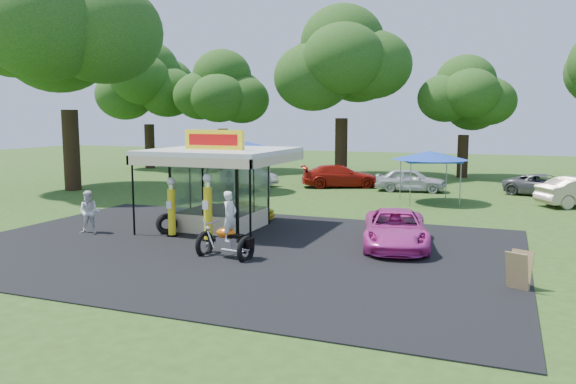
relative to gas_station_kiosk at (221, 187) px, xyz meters
name	(u,v)px	position (x,y,z in m)	size (l,w,h in m)	color
ground	(204,261)	(2.00, -4.99, -1.78)	(120.00, 120.00, 0.00)	#2D4816
asphalt_apron	(231,247)	(2.00, -2.99, -1.76)	(20.00, 14.00, 0.04)	black
gas_station_kiosk	(221,187)	(0.00, 0.00, 0.00)	(5.40, 5.40, 4.18)	white
gas_pump_left	(172,209)	(-1.03, -2.17, -0.65)	(0.44, 0.44, 2.36)	black
gas_pump_right	(208,209)	(0.72, -2.40, -0.54)	(0.48, 0.48, 2.59)	black
motorcycle	(228,232)	(2.62, -4.43, -0.86)	(2.05, 1.16, 2.37)	black
spare_tires	(167,224)	(-1.53, -1.81, -1.37)	(1.05, 0.97, 0.86)	black
a_frame_sign	(519,271)	(11.58, -4.62, -1.24)	(0.66, 0.74, 1.07)	#593819
kiosk_car	(244,210)	(0.00, 2.21, -1.30)	(1.13, 2.82, 0.96)	yellow
pink_sedan	(395,229)	(7.49, -0.74, -1.11)	(2.23, 4.83, 1.34)	#D83AA5
spectator_west	(90,212)	(-4.45, -2.87, -0.90)	(0.86, 0.67, 1.76)	white
bg_car_a	(249,176)	(-5.43, 14.16, -1.11)	(1.42, 4.08, 1.34)	silver
bg_car_b	(340,176)	(0.70, 15.58, -1.03)	(2.11, 5.19, 1.51)	#A2170C
bg_car_c	(410,180)	(5.47, 15.07, -1.04)	(1.76, 4.37, 1.49)	silver
bg_car_d	(545,185)	(13.35, 15.89, -1.13)	(2.15, 4.67, 1.30)	#545456
tent_west	(235,144)	(-4.90, 11.02, 1.23)	(4.76, 4.76, 3.33)	gray
tent_east	(430,156)	(7.19, 10.71, 0.81)	(4.09, 4.09, 2.86)	gray
oak_far_a	(148,89)	(-19.82, 23.15, 5.44)	(9.58, 9.58, 11.36)	black
oak_far_b	(222,96)	(-12.03, 22.93, 4.76)	(8.59, 8.59, 10.25)	black
oak_far_c	(342,71)	(-1.21, 22.46, 6.52)	(11.10, 11.10, 13.08)	black
oak_far_d	(465,102)	(7.89, 25.09, 4.11)	(7.76, 7.76, 9.24)	black
oak_near	(66,39)	(-15.03, 7.84, 7.78)	(13.26, 13.26, 15.27)	black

